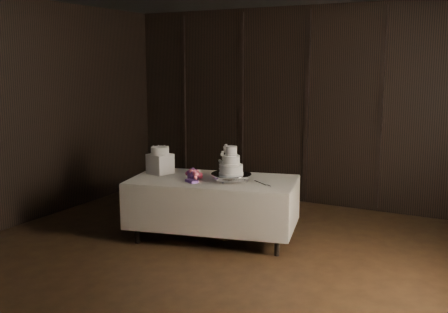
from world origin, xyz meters
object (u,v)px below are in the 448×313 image
Objects in this scene: bouquet at (193,175)px; small_cake at (160,150)px; display_table at (213,206)px; cake_stand at (231,177)px; box_pedestal at (160,164)px; wedding_cake at (229,163)px.

small_cake is (-0.57, 0.13, 0.24)m from bouquet.
small_cake is (-0.76, -0.02, 0.64)m from display_table.
bouquet reaches higher than display_table.
cake_stand is at bearing 1.27° from small_cake.
display_table is 5.91× the size of bouquet.
display_table is 0.99m from small_cake.
bouquet is at bearing -160.08° from cake_stand.
display_table is at bearing 40.41° from bouquet.
box_pedestal is at bearing 166.84° from bouquet.
wedding_cake is (0.22, -0.01, 0.56)m from display_table.
wedding_cake reaches higher than box_pedestal.
cake_stand is at bearing 19.92° from bouquet.
wedding_cake is 0.99m from box_pedestal.
display_table is 8.38× the size of box_pedestal.
small_cake is at bearing 0.00° from box_pedestal.
small_cake reaches higher than box_pedestal.
box_pedestal is at bearing 0.00° from small_cake.
bouquet is (-0.41, -0.14, -0.16)m from wedding_cake.
cake_stand is at bearing 19.96° from wedding_cake.
small_cake reaches higher than cake_stand.
display_table is 9.52× the size of small_cake.
box_pedestal is at bearing -178.73° from cake_stand.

